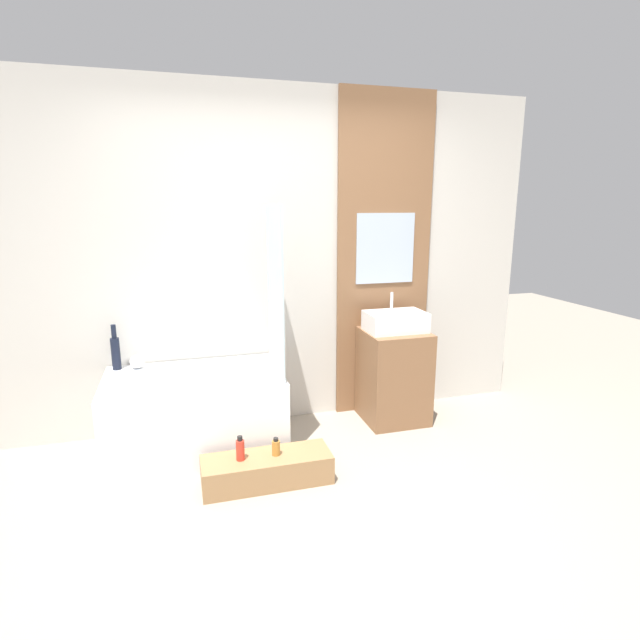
% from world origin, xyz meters
% --- Properties ---
extents(ground_plane, '(12.00, 12.00, 0.00)m').
position_xyz_m(ground_plane, '(0.00, 0.00, 0.00)').
color(ground_plane, gray).
extents(wall_tiled_back, '(4.20, 0.06, 2.60)m').
position_xyz_m(wall_tiled_back, '(0.00, 1.58, 1.30)').
color(wall_tiled_back, beige).
rests_on(wall_tiled_back, ground_plane).
extents(wall_wood_accent, '(0.80, 0.04, 2.60)m').
position_xyz_m(wall_wood_accent, '(0.86, 1.53, 1.30)').
color(wall_wood_accent, brown).
rests_on(wall_wood_accent, ground_plane).
extents(bathtub, '(1.21, 0.74, 0.57)m').
position_xyz_m(bathtub, '(-0.71, 1.16, 0.29)').
color(bathtub, white).
rests_on(bathtub, ground_plane).
extents(glass_shower_screen, '(0.01, 0.52, 1.17)m').
position_xyz_m(glass_shower_screen, '(-0.14, 1.07, 1.15)').
color(glass_shower_screen, silver).
rests_on(glass_shower_screen, bathtub).
extents(wooden_step_bench, '(0.81, 0.28, 0.18)m').
position_xyz_m(wooden_step_bench, '(-0.31, 0.59, 0.09)').
color(wooden_step_bench, '#997047').
rests_on(wooden_step_bench, ground_plane).
extents(vanity_cabinet, '(0.49, 0.48, 0.75)m').
position_xyz_m(vanity_cabinet, '(0.86, 1.27, 0.37)').
color(vanity_cabinet, brown).
rests_on(vanity_cabinet, ground_plane).
extents(sink, '(0.46, 0.30, 0.30)m').
position_xyz_m(sink, '(0.86, 1.27, 0.83)').
color(sink, white).
rests_on(sink, vanity_cabinet).
extents(vase_tall_dark, '(0.06, 0.06, 0.33)m').
position_xyz_m(vase_tall_dark, '(-1.24, 1.45, 0.70)').
color(vase_tall_dark, black).
rests_on(vase_tall_dark, bathtub).
extents(vase_round_light, '(0.10, 0.10, 0.10)m').
position_xyz_m(vase_round_light, '(-1.10, 1.43, 0.62)').
color(vase_round_light, white).
rests_on(vase_round_light, bathtub).
extents(bottle_soap_primary, '(0.05, 0.05, 0.16)m').
position_xyz_m(bottle_soap_primary, '(-0.47, 0.59, 0.25)').
color(bottle_soap_primary, red).
rests_on(bottle_soap_primary, wooden_step_bench).
extents(bottle_soap_secondary, '(0.05, 0.05, 0.12)m').
position_xyz_m(bottle_soap_secondary, '(-0.25, 0.59, 0.24)').
color(bottle_soap_secondary, '#B2752D').
rests_on(bottle_soap_secondary, wooden_step_bench).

